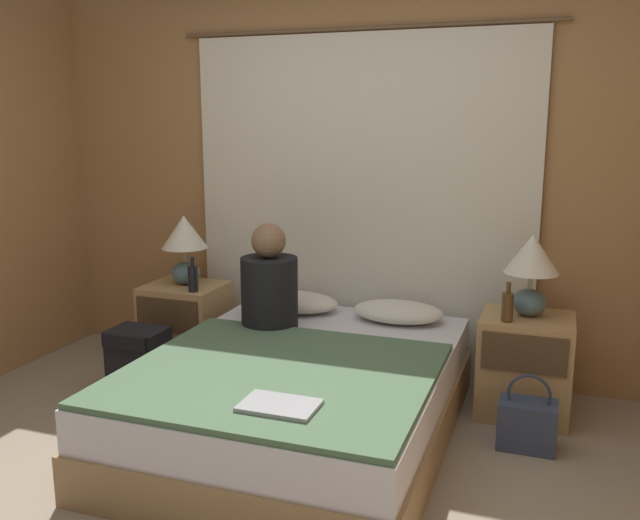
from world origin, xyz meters
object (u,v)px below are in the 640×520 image
at_px(nightstand_left, 186,326).
at_px(lamp_right, 532,264).
at_px(lamp_left, 185,241).
at_px(beer_bottle_on_right_stand, 508,306).
at_px(laptop_on_bed, 279,405).
at_px(pillow_left, 296,302).
at_px(person_left_in_bed, 269,285).
at_px(beer_bottle_on_left_stand, 193,278).
at_px(backpack_on_floor, 139,359).
at_px(nightstand_right, 525,365).
at_px(pillow_right, 398,312).
at_px(handbag_on_floor, 527,423).
at_px(bed, 301,397).

height_order(nightstand_left, lamp_right, lamp_right).
xyz_separation_m(lamp_left, beer_bottle_on_right_stand, (2.07, -0.16, -0.21)).
relative_size(nightstand_left, laptop_on_bed, 1.79).
relative_size(lamp_left, laptop_on_bed, 1.43).
xyz_separation_m(pillow_left, person_left_in_bed, (-0.02, -0.37, 0.20)).
height_order(person_left_in_bed, laptop_on_bed, person_left_in_bed).
height_order(person_left_in_bed, beer_bottle_on_left_stand, person_left_in_bed).
bearing_deg(backpack_on_floor, person_left_in_bed, 17.03).
distance_m(nightstand_right, pillow_right, 0.79).
xyz_separation_m(lamp_left, laptop_on_bed, (1.26, -1.39, -0.38)).
xyz_separation_m(nightstand_left, lamp_right, (2.17, 0.03, 0.58)).
distance_m(lamp_right, handbag_on_floor, 0.86).
relative_size(nightstand_right, lamp_left, 1.26).
distance_m(lamp_right, person_left_in_bed, 1.48).
bearing_deg(bed, nightstand_left, 148.06).
bearing_deg(person_left_in_bed, bed, -48.82).
relative_size(pillow_left, backpack_on_floor, 1.31).
height_order(nightstand_left, handbag_on_floor, nightstand_left).
relative_size(lamp_left, backpack_on_floor, 1.09).
distance_m(lamp_left, backpack_on_floor, 0.83).
bearing_deg(person_left_in_bed, lamp_left, 157.43).
xyz_separation_m(lamp_right, pillow_left, (-1.42, 0.07, -0.36)).
bearing_deg(backpack_on_floor, pillow_right, 22.83).
bearing_deg(beer_bottle_on_left_stand, person_left_in_bed, -13.94).
distance_m(beer_bottle_on_left_stand, laptop_on_bed, 1.67).
bearing_deg(pillow_right, lamp_right, -5.11).
bearing_deg(beer_bottle_on_right_stand, nightstand_right, 51.65).
bearing_deg(handbag_on_floor, lamp_right, 95.64).
bearing_deg(nightstand_right, laptop_on_bed, -123.91).
distance_m(bed, lamp_right, 1.45).
distance_m(bed, beer_bottle_on_left_stand, 1.17).
distance_m(nightstand_left, lamp_right, 2.25).
xyz_separation_m(nightstand_left, pillow_left, (0.75, 0.10, 0.21)).
bearing_deg(beer_bottle_on_right_stand, lamp_right, 56.94).
distance_m(backpack_on_floor, handbag_on_floor, 2.24).
distance_m(bed, pillow_right, 0.89).
xyz_separation_m(bed, person_left_in_bed, (-0.35, 0.40, 0.48)).
bearing_deg(pillow_left, bed, -66.78).
height_order(bed, nightstand_right, nightstand_right).
relative_size(laptop_on_bed, handbag_on_floor, 0.81).
distance_m(person_left_in_bed, beer_bottle_on_left_stand, 0.61).
height_order(bed, beer_bottle_on_left_stand, beer_bottle_on_left_stand).
bearing_deg(person_left_in_bed, beer_bottle_on_left_stand, 166.06).
height_order(nightstand_right, lamp_right, lamp_right).
relative_size(person_left_in_bed, handbag_on_floor, 1.56).
bearing_deg(lamp_right, laptop_on_bed, -123.37).
xyz_separation_m(bed, lamp_right, (1.09, 0.71, 0.65)).
distance_m(nightstand_left, nightstand_right, 2.17).
height_order(bed, lamp_right, lamp_right).
distance_m(lamp_left, pillow_left, 0.84).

